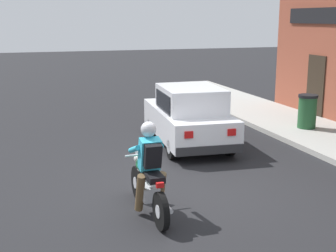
% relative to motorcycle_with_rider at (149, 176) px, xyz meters
% --- Properties ---
extents(ground_plane, '(80.00, 80.00, 0.00)m').
position_rel_motorcycle_with_rider_xyz_m(ground_plane, '(0.88, 0.81, -0.68)').
color(ground_plane, black).
extents(sidewalk_curb, '(2.60, 22.00, 0.14)m').
position_rel_motorcycle_with_rider_xyz_m(sidewalk_curb, '(6.05, 3.81, -0.61)').
color(sidewalk_curb, '#ADAAA3').
rests_on(sidewalk_curb, ground).
extents(motorcycle_with_rider, '(0.56, 2.02, 1.62)m').
position_rel_motorcycle_with_rider_xyz_m(motorcycle_with_rider, '(0.00, 0.00, 0.00)').
color(motorcycle_with_rider, black).
rests_on(motorcycle_with_rider, ground).
extents(car_hatchback, '(1.93, 3.90, 1.57)m').
position_rel_motorcycle_with_rider_xyz_m(car_hatchback, '(2.21, 3.97, 0.09)').
color(car_hatchback, black).
rests_on(car_hatchback, ground).
extents(trash_bin, '(0.56, 0.56, 0.98)m').
position_rel_motorcycle_with_rider_xyz_m(trash_bin, '(5.97, 4.16, -0.04)').
color(trash_bin, '#23512D').
rests_on(trash_bin, sidewalk_curb).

